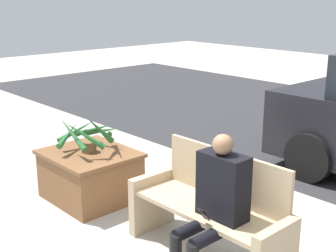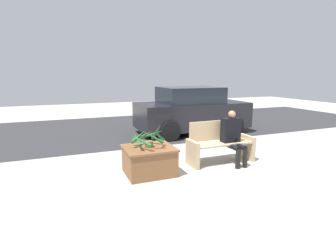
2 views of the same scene
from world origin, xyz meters
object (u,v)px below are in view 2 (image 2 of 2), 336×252
object	(u,v)px
person_seated	(233,134)
planter_box	(149,160)
parked_car	(191,111)
potted_plant	(148,137)
bench	(220,144)

from	to	relation	value
person_seated	planter_box	size ratio (longest dim) A/B	1.21
person_seated	parked_car	xyz separation A→B (m)	(0.61, 3.33, 0.10)
planter_box	potted_plant	size ratio (longest dim) A/B	1.35
potted_plant	parked_car	world-z (taller)	parked_car
bench	person_seated	size ratio (longest dim) A/B	1.28
planter_box	bench	bearing A→B (deg)	3.77
bench	planter_box	distance (m)	1.80
person_seated	planter_box	xyz separation A→B (m)	(-2.02, 0.07, -0.38)
planter_box	potted_plant	world-z (taller)	potted_plant
bench	planter_box	xyz separation A→B (m)	(-1.80, -0.12, -0.14)
potted_plant	bench	bearing A→B (deg)	3.25
person_seated	parked_car	bearing A→B (deg)	79.62
bench	potted_plant	xyz separation A→B (m)	(-1.82, -0.10, 0.34)
potted_plant	parked_car	bearing A→B (deg)	50.84
bench	parked_car	bearing A→B (deg)	75.20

